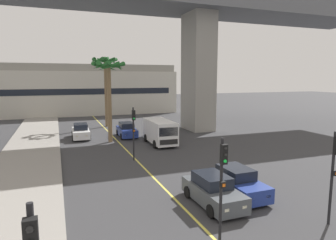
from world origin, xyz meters
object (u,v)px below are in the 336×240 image
object	(u,v)px
car_queue_fourth	(236,182)
traffic_light_right_far_corner	(334,165)
traffic_light_median_far	(134,127)
palm_tree_near_median	(105,69)
car_queue_front	(81,132)
car_queue_third	(127,130)
delivery_van	(160,131)
palm_tree_mid_median	(109,77)
car_queue_second	(213,191)
traffic_light_median_near	(222,176)

from	to	relation	value
car_queue_fourth	traffic_light_right_far_corner	size ratio (longest dim) A/B	0.98
traffic_light_median_far	palm_tree_near_median	xyz separation A→B (m)	(0.66, 17.57, 4.89)
car_queue_front	palm_tree_near_median	xyz separation A→B (m)	(3.88, 7.01, 6.88)
car_queue_front	car_queue_third	distance (m)	4.90
delivery_van	traffic_light_right_far_corner	size ratio (longest dim) A/B	1.26
car_queue_third	delivery_van	world-z (taller)	delivery_van
delivery_van	palm_tree_mid_median	xyz separation A→B (m)	(-4.40, 2.70, 5.28)
car_queue_front	palm_tree_near_median	size ratio (longest dim) A/B	0.45
car_queue_front	car_queue_third	bearing A→B (deg)	-10.14
car_queue_third	traffic_light_median_far	size ratio (longest dim) A/B	0.99
traffic_light_median_far	palm_tree_mid_median	distance (m)	8.53
car_queue_front	delivery_van	size ratio (longest dim) A/B	0.79
car_queue_third	palm_tree_mid_median	bearing A→B (deg)	-135.92
car_queue_second	palm_tree_near_median	xyz separation A→B (m)	(-1.11, 27.03, 6.88)
traffic_light_right_far_corner	car_queue_third	bearing A→B (deg)	99.82
delivery_van	palm_tree_near_median	distance (m)	14.52
car_queue_second	traffic_light_right_far_corner	bearing A→B (deg)	-44.60
delivery_van	traffic_light_right_far_corner	xyz separation A→B (m)	(1.75, -18.10, 1.43)
car_queue_second	traffic_light_median_near	xyz separation A→B (m)	(-1.46, -3.31, 1.99)
car_queue_fourth	palm_tree_mid_median	world-z (taller)	palm_tree_mid_median
palm_tree_near_median	palm_tree_mid_median	bearing A→B (deg)	-97.06
traffic_light_median_far	palm_tree_mid_median	bearing A→B (deg)	94.35
car_queue_front	delivery_van	bearing A→B (deg)	-38.89
car_queue_front	palm_tree_mid_median	distance (m)	7.08
traffic_light_median_near	car_queue_second	bearing A→B (deg)	66.14
delivery_van	traffic_light_median_near	world-z (taller)	traffic_light_median_near
car_queue_third	palm_tree_near_median	world-z (taller)	palm_tree_near_median
car_queue_second	traffic_light_median_far	world-z (taller)	traffic_light_median_far
delivery_van	car_queue_front	bearing A→B (deg)	141.11
car_queue_third	palm_tree_near_median	xyz separation A→B (m)	(-0.95, 7.87, 6.88)
delivery_van	traffic_light_median_far	size ratio (longest dim) A/B	1.26
car_queue_second	car_queue_third	distance (m)	19.16
car_queue_fourth	palm_tree_near_median	size ratio (longest dim) A/B	0.45
traffic_light_median_far	traffic_light_median_near	bearing A→B (deg)	-88.65
car_queue_fourth	traffic_light_median_near	bearing A→B (deg)	-129.94
car_queue_front	traffic_light_median_far	size ratio (longest dim) A/B	0.99
traffic_light_right_far_corner	palm_tree_mid_median	size ratio (longest dim) A/B	0.51
traffic_light_right_far_corner	palm_tree_near_median	xyz separation A→B (m)	(-4.91, 30.78, 4.89)
car_queue_front	car_queue_second	distance (m)	20.63
car_queue_fourth	delivery_van	xyz separation A→B (m)	(0.22, 13.71, 0.57)
car_queue_fourth	traffic_light_median_far	world-z (taller)	traffic_light_median_far
traffic_light_right_far_corner	traffic_light_median_near	bearing A→B (deg)	175.17
car_queue_second	car_queue_fourth	world-z (taller)	same
car_queue_fourth	delivery_van	bearing A→B (deg)	89.06
car_queue_fourth	palm_tree_mid_median	bearing A→B (deg)	104.28
car_queue_fourth	delivery_van	world-z (taller)	delivery_van
car_queue_third	traffic_light_right_far_corner	world-z (taller)	traffic_light_right_far_corner
car_queue_second	car_queue_fourth	xyz separation A→B (m)	(1.83, 0.63, 0.00)
palm_tree_near_median	delivery_van	bearing A→B (deg)	-76.00
car_queue_second	traffic_light_median_near	distance (m)	4.13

